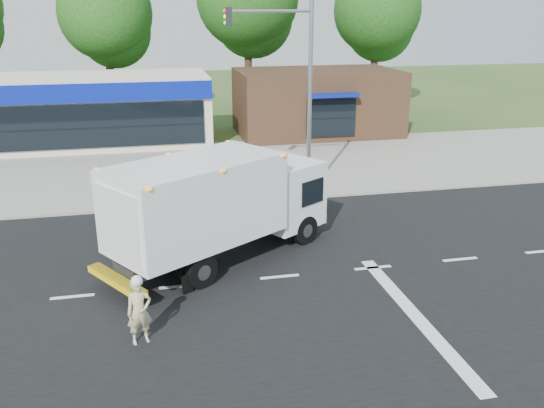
{
  "coord_description": "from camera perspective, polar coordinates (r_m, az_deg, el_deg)",
  "views": [
    {
      "loc": [
        -3.55,
        -15.35,
        7.77
      ],
      "look_at": [
        0.17,
        1.89,
        1.7
      ],
      "focal_mm": 38.0,
      "sensor_mm": 36.0,
      "label": 1
    }
  ],
  "objects": [
    {
      "name": "ems_box_truck",
      "position": [
        18.02,
        -5.36,
        0.26
      ],
      "size": [
        7.91,
        6.3,
        3.48
      ],
      "rotation": [
        0.0,
        0.0,
        0.58
      ],
      "color": "black",
      "rests_on": "ground"
    },
    {
      "name": "emergency_worker",
      "position": [
        14.36,
        -13.03,
        -10.2
      ],
      "size": [
        0.7,
        0.56,
        1.79
      ],
      "rotation": [
        0.0,
        0.0,
        0.28
      ],
      "color": "#C5B583",
      "rests_on": "ground"
    },
    {
      "name": "road_asphalt",
      "position": [
        17.56,
        0.76,
        -7.25
      ],
      "size": [
        60.0,
        14.0,
        0.02
      ],
      "primitive_type": "cube",
      "color": "black",
      "rests_on": "ground"
    },
    {
      "name": "sidewalk",
      "position": [
        25.03,
        -3.44,
        1.02
      ],
      "size": [
        60.0,
        2.4,
        0.12
      ],
      "primitive_type": "cube",
      "color": "gray",
      "rests_on": "ground"
    },
    {
      "name": "brown_storefront",
      "position": [
        37.32,
        4.45,
        10.04
      ],
      "size": [
        10.0,
        6.7,
        4.0
      ],
      "color": "#382316",
      "rests_on": "ground"
    },
    {
      "name": "retail_strip_mall",
      "position": [
        36.15,
        -20.94,
        8.59
      ],
      "size": [
        18.0,
        6.2,
        4.0
      ],
      "color": "beige",
      "rests_on": "ground"
    },
    {
      "name": "ground",
      "position": [
        17.56,
        0.75,
        -7.26
      ],
      "size": [
        120.0,
        120.0,
        0.0
      ],
      "primitive_type": "plane",
      "color": "#385123",
      "rests_on": "ground"
    },
    {
      "name": "parking_apron",
      "position": [
        30.56,
        -5.14,
        4.21
      ],
      "size": [
        60.0,
        9.0,
        0.02
      ],
      "primitive_type": "cube",
      "color": "gray",
      "rests_on": "ground"
    },
    {
      "name": "traffic_signal_pole",
      "position": [
        23.86,
        2.27,
        12.13
      ],
      "size": [
        3.51,
        0.25,
        8.0
      ],
      "color": "gray",
      "rests_on": "ground"
    },
    {
      "name": "lane_markings",
      "position": [
        16.73,
        6.37,
        -8.73
      ],
      "size": [
        55.2,
        7.0,
        0.01
      ],
      "color": "silver",
      "rests_on": "road_asphalt"
    },
    {
      "name": "background_trees",
      "position": [
        43.6,
        -9.1,
        18.26
      ],
      "size": [
        36.77,
        7.39,
        12.1
      ],
      "color": "#332114",
      "rests_on": "ground"
    }
  ]
}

